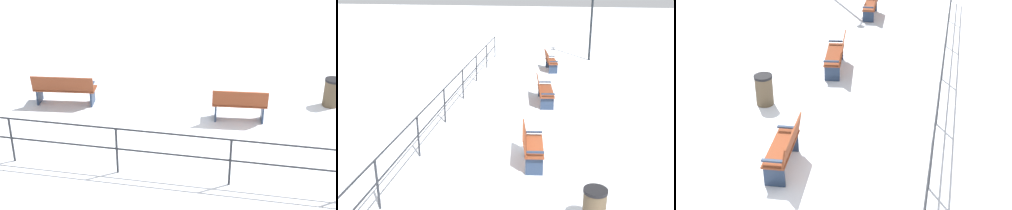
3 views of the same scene
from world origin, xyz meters
TOP-DOWN VIEW (x-y plane):
  - ground_plane at (0.00, 0.00)m, footprint 80.00×80.00m
  - bench_nearest at (-0.19, -9.50)m, footprint 0.60×1.49m
  - bench_second at (-0.02, -4.76)m, footprint 0.77×1.71m
  - bench_third at (-0.11, -0.01)m, footprint 0.64×1.44m
  - waterfront_railing at (-2.97, -0.00)m, footprint 0.05×24.12m
  - trash_bin at (1.27, -2.41)m, footprint 0.45×0.45m

SIDE VIEW (x-z plane):
  - ground_plane at x=0.00m, z-range 0.00..0.00m
  - trash_bin at x=1.27m, z-range 0.00..0.79m
  - bench_nearest at x=-0.19m, z-range 0.02..0.88m
  - bench_third at x=-0.11m, z-range 0.02..0.94m
  - bench_second at x=-0.02m, z-range 0.03..0.94m
  - waterfront_railing at x=-2.97m, z-range 0.20..1.31m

